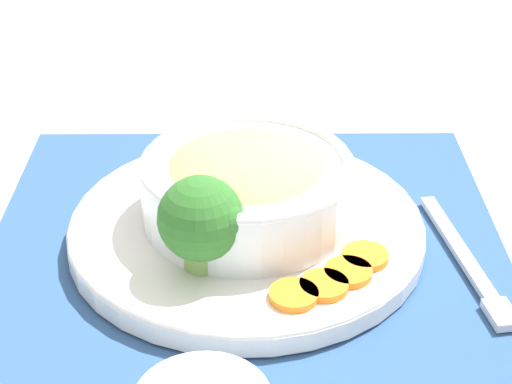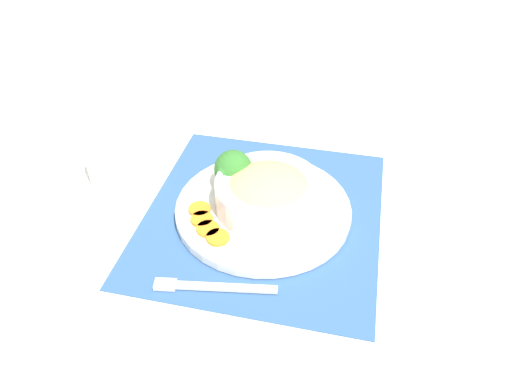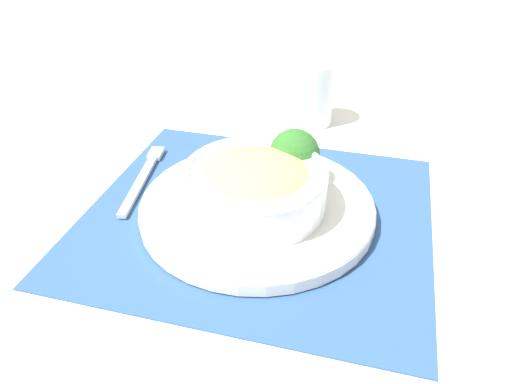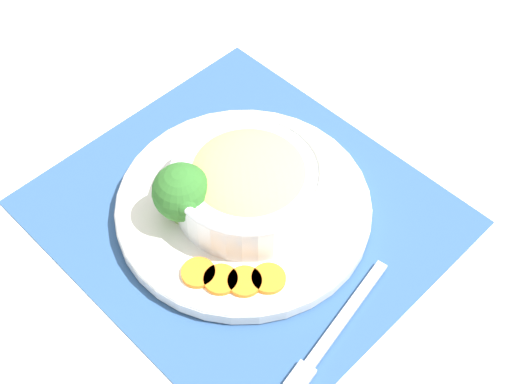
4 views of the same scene
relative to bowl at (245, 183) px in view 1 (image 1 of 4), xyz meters
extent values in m
plane|color=white|center=(0.00, 0.01, -0.05)|extent=(4.00, 4.00, 0.00)
cube|color=#2D5184|center=(0.00, 0.01, -0.05)|extent=(0.47, 0.43, 0.00)
cylinder|color=white|center=(0.00, 0.01, -0.04)|extent=(0.30, 0.30, 0.02)
torus|color=white|center=(0.00, 0.01, -0.03)|extent=(0.30, 0.30, 0.01)
cylinder|color=silver|center=(0.00, 0.00, -0.01)|extent=(0.18, 0.18, 0.05)
torus|color=silver|center=(0.00, 0.00, 0.02)|extent=(0.18, 0.18, 0.01)
ellipsoid|color=#EAC66B|center=(0.00, 0.00, 0.01)|extent=(0.15, 0.15, 0.06)
cylinder|color=#759E51|center=(0.03, 0.07, -0.02)|extent=(0.03, 0.03, 0.02)
sphere|color=#2D6B28|center=(0.03, 0.07, 0.01)|extent=(0.07, 0.07, 0.07)
sphere|color=#2D6B28|center=(0.01, 0.08, 0.02)|extent=(0.03, 0.03, 0.03)
sphere|color=#2D6B28|center=(0.05, 0.06, 0.01)|extent=(0.03, 0.03, 0.03)
cylinder|color=orange|center=(-0.04, 0.11, -0.03)|extent=(0.04, 0.04, 0.01)
cylinder|color=orange|center=(-0.07, 0.10, -0.03)|extent=(0.04, 0.04, 0.01)
cylinder|color=orange|center=(-0.09, 0.08, -0.03)|extent=(0.04, 0.04, 0.01)
cylinder|color=orange|center=(-0.10, 0.06, -0.03)|extent=(0.04, 0.04, 0.01)
cube|color=silver|center=(-0.18, 0.03, -0.05)|extent=(0.05, 0.18, 0.01)
cube|color=silver|center=(-0.20, 0.10, -0.05)|extent=(0.03, 0.04, 0.01)
camera|label=1|loc=(-0.05, 0.61, 0.36)|focal=60.00mm
camera|label=2|loc=(-0.63, -0.17, 0.52)|focal=35.00mm
camera|label=3|loc=(0.17, -0.49, 0.33)|focal=35.00mm
camera|label=4|loc=(-0.39, 0.33, 0.63)|focal=50.00mm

